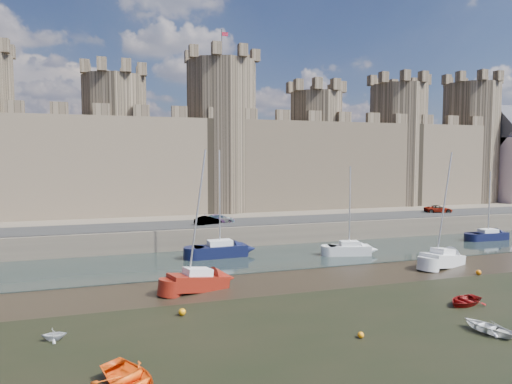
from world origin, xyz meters
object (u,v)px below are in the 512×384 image
Objects in this scene: car_2 at (220,219)px; dinghy_0 at (129,381)px; sailboat_2 at (349,249)px; sailboat_3 at (488,235)px; car_3 at (438,209)px; sailboat_4 at (198,280)px; car_1 at (208,221)px; sailboat_5 at (443,258)px; sailboat_1 at (220,249)px.

dinghy_0 is at bearing 168.16° from car_2.
sailboat_2 is 1.10× the size of sailboat_3.
sailboat_4 is at bearing 133.92° from car_3.
car_1 is at bearing 155.14° from sailboat_2.
sailboat_4 is at bearing -164.53° from sailboat_3.
car_3 is 45.21m from sailboat_4.
dinghy_0 is at bearing 142.26° from car_1.
car_2 is at bearing 147.94° from sailboat_2.
car_3 is at bearing -107.50° from car_1.
sailboat_4 is at bearing 169.84° from car_2.
car_3 is (33.77, 0.28, 0.01)m from car_2.
sailboat_2 is (11.73, -12.12, -2.26)m from car_2.
car_3 is 1.07× the size of dinghy_0.
sailboat_1 is at bearing 131.08° from sailboat_5.
sailboat_3 reaches higher than car_1.
sailboat_3 is at bearing -163.33° from car_3.
sailboat_2 is at bearing -148.72° from car_1.
car_2 is 33.77m from car_3.
sailboat_4 is at bearing 40.94° from dinghy_0.
sailboat_3 is at bearing 11.83° from sailboat_5.
car_1 is 0.29× the size of sailboat_1.
car_1 is 36.47m from sailboat_3.
sailboat_2 is (-22.04, -12.40, -2.27)m from car_3.
dinghy_0 is (-24.29, -22.76, -0.40)m from sailboat_2.
sailboat_5 is (6.35, -7.26, 0.01)m from sailboat_2.
car_2 is 37.17m from dinghy_0.
sailboat_5 reaches higher than sailboat_3.
sailboat_3 is (21.95, 2.75, -0.08)m from sailboat_2.
sailboat_3 is 41.63m from sailboat_4.
sailboat_2 is (13.53, -10.85, -2.26)m from car_1.
car_1 is 0.88× the size of car_2.
sailboat_2 is 22.12m from sailboat_3.
car_1 is at bearing 133.12° from car_2.
car_1 is at bearing 85.36° from sailboat_1.
car_1 is 17.49m from sailboat_2.
sailboat_3 is 18.54m from sailboat_5.
sailboat_2 is at bearing 16.09° from dinghy_0.
dinghy_0 is (-46.33, -35.16, -2.67)m from car_3.
sailboat_5 is at bearing -0.22° from dinghy_0.
car_2 is 1.01× the size of dinghy_0.
sailboat_2 is 9.65m from sailboat_5.
sailboat_1 is 35.72m from sailboat_3.
sailboat_2 reaches higher than dinghy_0.
sailboat_1 reaches higher than sailboat_5.
sailboat_1 is 1.29× the size of sailboat_3.
sailboat_5 is 3.00× the size of dinghy_0.
sailboat_4 is at bearing -142.72° from sailboat_2.
car_1 is 0.34× the size of sailboat_2.
car_2 is (1.80, 1.27, 0.00)m from car_1.
sailboat_1 is 28.26m from dinghy_0.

